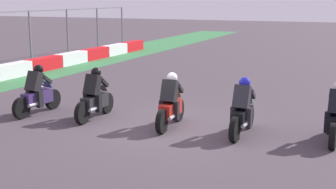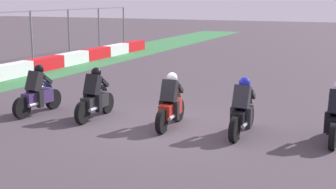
{
  "view_description": "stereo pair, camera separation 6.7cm",
  "coord_description": "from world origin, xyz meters",
  "px_view_note": "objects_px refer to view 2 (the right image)",
  "views": [
    {
      "loc": [
        -11.55,
        -5.01,
        3.52
      ],
      "look_at": [
        0.09,
        -0.01,
        0.9
      ],
      "focal_mm": 50.28,
      "sensor_mm": 36.0,
      "label": 1
    },
    {
      "loc": [
        -11.52,
        -5.07,
        3.52
      ],
      "look_at": [
        0.09,
        -0.01,
        0.9
      ],
      "focal_mm": 50.28,
      "sensor_mm": 36.0,
      "label": 2
    }
  ],
  "objects_px": {
    "rider_lane_c": "(171,105)",
    "rider_lane_d": "(95,98)",
    "rider_lane_b": "(242,112)",
    "rider_lane_e": "(38,94)"
  },
  "relations": [
    {
      "from": "rider_lane_c",
      "to": "rider_lane_d",
      "type": "xyz_separation_m",
      "value": [
        -0.03,
        2.42,
        0.0
      ]
    },
    {
      "from": "rider_lane_b",
      "to": "rider_lane_e",
      "type": "bearing_deg",
      "value": 92.7
    },
    {
      "from": "rider_lane_b",
      "to": "rider_lane_d",
      "type": "distance_m",
      "value": 4.43
    },
    {
      "from": "rider_lane_c",
      "to": "rider_lane_d",
      "type": "distance_m",
      "value": 2.42
    },
    {
      "from": "rider_lane_c",
      "to": "rider_lane_e",
      "type": "xyz_separation_m",
      "value": [
        -0.23,
        4.35,
        0.0
      ]
    },
    {
      "from": "rider_lane_b",
      "to": "rider_lane_d",
      "type": "height_order",
      "value": "same"
    },
    {
      "from": "rider_lane_c",
      "to": "rider_lane_d",
      "type": "relative_size",
      "value": 1.0
    },
    {
      "from": "rider_lane_c",
      "to": "rider_lane_d",
      "type": "bearing_deg",
      "value": 87.0
    },
    {
      "from": "rider_lane_d",
      "to": "rider_lane_e",
      "type": "relative_size",
      "value": 1.0
    },
    {
      "from": "rider_lane_d",
      "to": "rider_lane_e",
      "type": "bearing_deg",
      "value": 94.51
    }
  ]
}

